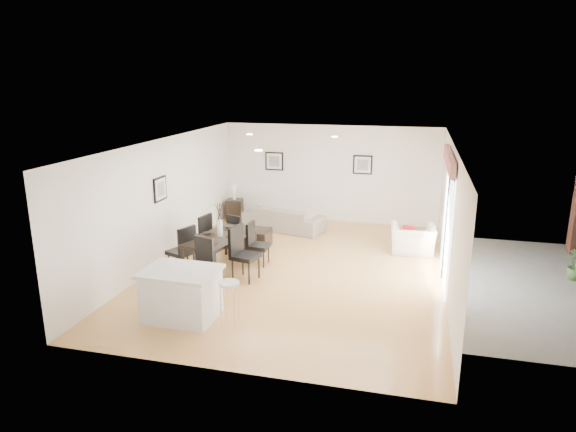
% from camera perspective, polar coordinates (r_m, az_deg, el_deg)
% --- Properties ---
extents(ground, '(8.00, 8.00, 0.00)m').
position_cam_1_polar(ground, '(10.95, 1.01, -6.04)').
color(ground, tan).
rests_on(ground, ground).
extents(wall_back, '(6.00, 0.04, 2.70)m').
position_cam_1_polar(wall_back, '(14.37, 4.68, 4.68)').
color(wall_back, white).
rests_on(wall_back, ground).
extents(wall_front, '(6.00, 0.04, 2.70)m').
position_cam_1_polar(wall_front, '(6.89, -6.61, -7.27)').
color(wall_front, white).
rests_on(wall_front, ground).
extents(wall_left, '(0.04, 8.00, 2.70)m').
position_cam_1_polar(wall_left, '(11.57, -13.59, 1.70)').
color(wall_left, white).
rests_on(wall_left, ground).
extents(wall_right, '(0.04, 8.00, 2.70)m').
position_cam_1_polar(wall_right, '(10.30, 17.52, -0.24)').
color(wall_right, white).
rests_on(wall_right, ground).
extents(ceiling, '(6.00, 8.00, 0.02)m').
position_cam_1_polar(ceiling, '(10.28, 1.08, 8.12)').
color(ceiling, white).
rests_on(ceiling, wall_back).
extents(sofa, '(2.28, 1.34, 0.62)m').
position_cam_1_polar(sofa, '(13.70, -0.48, -0.26)').
color(sofa, gray).
rests_on(sofa, ground).
extents(armchair, '(1.05, 0.94, 0.65)m').
position_cam_1_polar(armchair, '(12.26, 13.66, -2.51)').
color(armchair, beige).
rests_on(armchair, ground).
extents(courtyard_plant_b, '(0.44, 0.44, 0.61)m').
position_cam_1_polar(courtyard_plant_b, '(11.87, 29.36, -4.80)').
color(courtyard_plant_b, '#395825').
rests_on(courtyard_plant_b, ground).
extents(dining_table, '(1.19, 1.90, 0.73)m').
position_cam_1_polar(dining_table, '(10.91, -7.52, -2.57)').
color(dining_table, black).
rests_on(dining_table, ground).
extents(dining_chair_wnear, '(0.60, 0.60, 1.04)m').
position_cam_1_polar(dining_chair_wnear, '(10.77, -11.52, -3.46)').
color(dining_chair_wnear, black).
rests_on(dining_chair_wnear, ground).
extents(dining_chair_wfar, '(0.55, 0.55, 1.05)m').
position_cam_1_polar(dining_chair_wfar, '(11.54, -9.59, -2.06)').
color(dining_chair_wfar, black).
rests_on(dining_chair_wfar, ground).
extents(dining_chair_enear, '(0.59, 0.59, 1.10)m').
position_cam_1_polar(dining_chair_enear, '(10.35, -5.20, -3.78)').
color(dining_chair_enear, black).
rests_on(dining_chair_enear, ground).
extents(dining_chair_efar, '(0.44, 0.44, 0.94)m').
position_cam_1_polar(dining_chair_efar, '(11.15, -3.67, -2.80)').
color(dining_chair_efar, black).
rests_on(dining_chair_efar, ground).
extents(dining_chair_head, '(0.58, 0.58, 1.02)m').
position_cam_1_polar(dining_chair_head, '(9.98, -9.65, -4.95)').
color(dining_chair_head, black).
rests_on(dining_chair_head, ground).
extents(dining_chair_foot, '(0.53, 0.53, 0.91)m').
position_cam_1_polar(dining_chair_foot, '(11.95, -5.69, -1.70)').
color(dining_chair_foot, black).
rests_on(dining_chair_foot, ground).
extents(vase, '(0.93, 1.42, 0.72)m').
position_cam_1_polar(vase, '(10.80, -7.59, -0.71)').
color(vase, white).
rests_on(vase, dining_table).
extents(coffee_table, '(1.10, 0.67, 0.44)m').
position_cam_1_polar(coffee_table, '(12.39, -4.59, -2.43)').
color(coffee_table, black).
rests_on(coffee_table, ground).
extents(side_table, '(0.50, 0.50, 0.58)m').
position_cam_1_polar(side_table, '(14.78, -5.94, 0.75)').
color(side_table, black).
rests_on(side_table, ground).
extents(table_lamp, '(0.21, 0.21, 0.40)m').
position_cam_1_polar(table_lamp, '(14.65, -6.00, 2.83)').
color(table_lamp, white).
rests_on(table_lamp, side_table).
extents(cushion, '(0.30, 0.12, 0.29)m').
position_cam_1_polar(cushion, '(12.12, 13.28, -1.74)').
color(cushion, maroon).
rests_on(cushion, armchair).
extents(kitchen_island, '(1.27, 0.99, 0.87)m').
position_cam_1_polar(kitchen_island, '(8.92, -11.76, -8.45)').
color(kitchen_island, white).
rests_on(kitchen_island, ground).
extents(bar_stool, '(0.34, 0.34, 0.74)m').
position_cam_1_polar(bar_stool, '(8.52, -6.55, -7.94)').
color(bar_stool, silver).
rests_on(bar_stool, ground).
extents(framed_print_back_left, '(0.52, 0.04, 0.52)m').
position_cam_1_polar(framed_print_back_left, '(14.63, -1.53, 6.11)').
color(framed_print_back_left, black).
rests_on(framed_print_back_left, wall_back).
extents(framed_print_back_right, '(0.52, 0.04, 0.52)m').
position_cam_1_polar(framed_print_back_right, '(14.17, 8.30, 5.65)').
color(framed_print_back_right, black).
rests_on(framed_print_back_right, wall_back).
extents(framed_print_left_wall, '(0.04, 0.52, 0.52)m').
position_cam_1_polar(framed_print_left_wall, '(11.32, -14.02, 2.94)').
color(framed_print_left_wall, black).
rests_on(framed_print_left_wall, wall_left).
extents(sliding_door, '(0.12, 2.70, 2.57)m').
position_cam_1_polar(sliding_door, '(10.51, 17.33, 1.85)').
color(sliding_door, white).
rests_on(sliding_door, wall_right).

